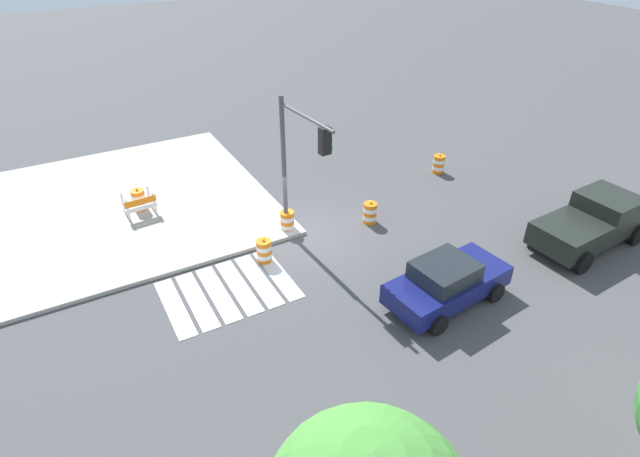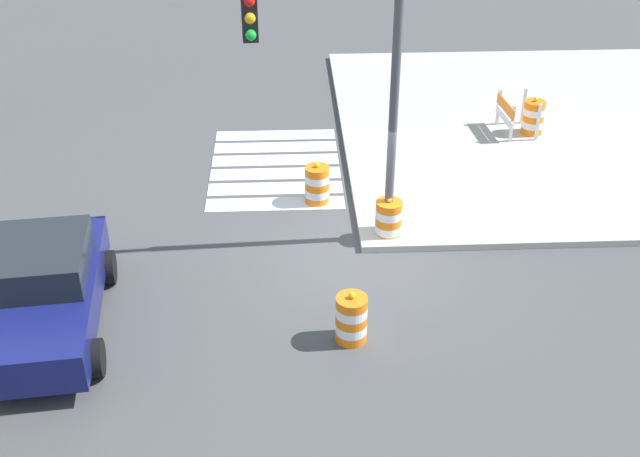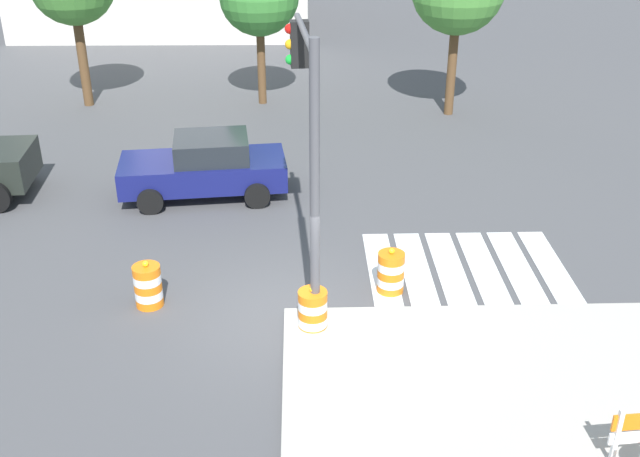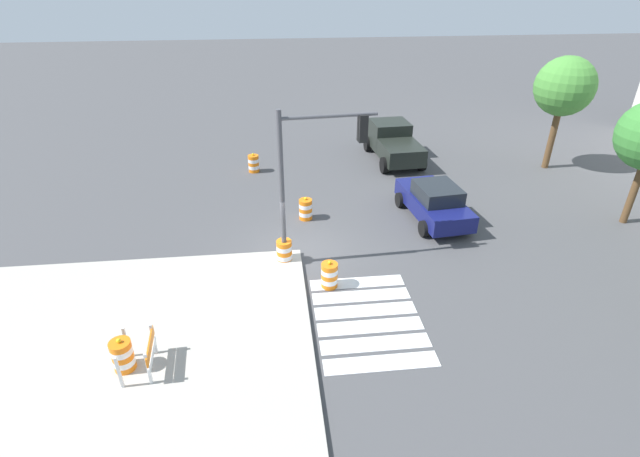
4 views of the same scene
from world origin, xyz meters
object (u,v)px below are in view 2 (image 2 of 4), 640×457
at_px(sports_car, 44,290).
at_px(traffic_light_pole, 337,65).
at_px(traffic_barrel_near_corner, 317,185).
at_px(traffic_barrel_median_far, 351,319).
at_px(traffic_barrel_on_sidewalk, 533,117).
at_px(construction_barricade, 511,112).
at_px(traffic_barrel_crosswalk_end, 388,220).

xyz_separation_m(sports_car, traffic_light_pole, (2.63, -5.31, 3.10)).
relative_size(sports_car, traffic_barrel_near_corner, 4.38).
height_order(traffic_barrel_near_corner, traffic_barrel_median_far, same).
bearing_deg(traffic_light_pole, sports_car, 116.38).
height_order(traffic_barrel_on_sidewalk, construction_barricade, traffic_barrel_on_sidewalk).
bearing_deg(traffic_barrel_median_far, construction_barricade, -30.72).
relative_size(sports_car, traffic_light_pole, 0.81).
height_order(traffic_barrel_crosswalk_end, construction_barricade, construction_barricade).
relative_size(traffic_barrel_median_far, traffic_barrel_on_sidewalk, 1.00).
xyz_separation_m(traffic_barrel_near_corner, traffic_barrel_median_far, (-4.95, -0.39, 0.00)).
height_order(traffic_barrel_crosswalk_end, traffic_barrel_median_far, same).
xyz_separation_m(traffic_barrel_near_corner, construction_barricade, (3.29, -5.28, 0.27)).
height_order(traffic_barrel_near_corner, traffic_light_pole, traffic_light_pole).
bearing_deg(construction_barricade, traffic_barrel_crosswalk_end, 142.10).
bearing_deg(traffic_light_pole, traffic_barrel_near_corner, 9.95).
xyz_separation_m(traffic_barrel_crosswalk_end, traffic_barrel_on_sidewalk, (4.87, -4.44, 0.15)).
height_order(traffic_barrel_near_corner, traffic_barrel_on_sidewalk, traffic_barrel_on_sidewalk).
height_order(sports_car, traffic_barrel_near_corner, sports_car).
distance_m(traffic_barrel_crosswalk_end, traffic_light_pole, 3.64).
distance_m(traffic_barrel_median_far, construction_barricade, 9.58).
relative_size(sports_car, traffic_barrel_median_far, 4.38).
distance_m(traffic_barrel_near_corner, traffic_barrel_crosswalk_end, 2.19).
height_order(sports_car, traffic_light_pole, traffic_light_pole).
bearing_deg(traffic_barrel_crosswalk_end, traffic_light_pole, 93.09).
bearing_deg(traffic_barrel_crosswalk_end, traffic_barrel_on_sidewalk, -42.37).
relative_size(traffic_barrel_crosswalk_end, traffic_barrel_median_far, 1.00).
xyz_separation_m(traffic_barrel_near_corner, traffic_barrel_crosswalk_end, (-1.65, -1.44, 0.00)).
distance_m(traffic_barrel_near_corner, traffic_light_pole, 3.87).
bearing_deg(sports_car, traffic_light_pole, -63.62).
xyz_separation_m(sports_car, construction_barricade, (7.63, -10.29, -0.09)).
height_order(traffic_barrel_crosswalk_end, traffic_barrel_on_sidewalk, traffic_barrel_on_sidewalk).
relative_size(traffic_barrel_median_far, traffic_light_pole, 0.19).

